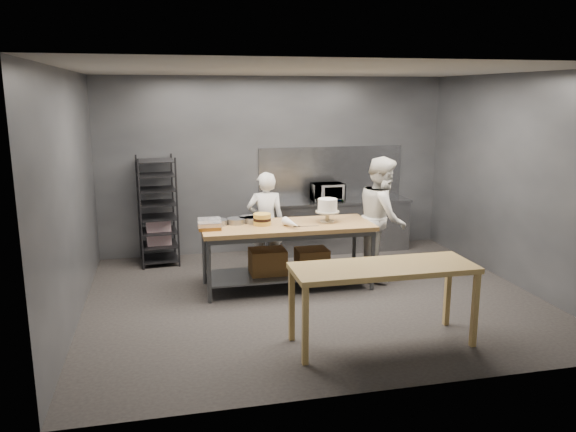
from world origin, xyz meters
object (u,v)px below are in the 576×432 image
(speed_rack, at_px, (158,212))
(chef_behind, at_px, (266,223))
(chef_right, at_px, (382,218))
(frosted_cake_stand, at_px, (328,207))
(near_counter, at_px, (383,273))
(microwave, at_px, (327,192))
(work_table, at_px, (287,248))
(layer_cake, at_px, (262,219))

(speed_rack, xyz_separation_m, chef_behind, (1.61, -0.85, -0.07))
(chef_right, height_order, frosted_cake_stand, chef_right)
(chef_behind, bearing_deg, near_counter, 111.94)
(microwave, bearing_deg, work_table, -123.37)
(work_table, xyz_separation_m, near_counter, (0.61, -2.06, 0.24))
(work_table, xyz_separation_m, layer_cake, (-0.35, 0.02, 0.43))
(work_table, xyz_separation_m, microwave, (1.09, 1.65, 0.48))
(work_table, relative_size, speed_rack, 1.37)
(microwave, bearing_deg, layer_cake, -131.43)
(work_table, distance_m, microwave, 2.03)
(layer_cake, bearing_deg, chef_behind, 75.56)
(chef_behind, relative_size, frosted_cake_stand, 4.61)
(speed_rack, relative_size, layer_cake, 7.12)
(near_counter, height_order, chef_right, chef_right)
(work_table, height_order, microwave, microwave)
(chef_behind, relative_size, chef_right, 0.86)
(chef_behind, bearing_deg, layer_cake, 81.95)
(chef_behind, relative_size, microwave, 2.89)
(near_counter, bearing_deg, layer_cake, 114.59)
(chef_behind, height_order, layer_cake, chef_behind)
(work_table, relative_size, microwave, 4.43)
(chef_right, bearing_deg, layer_cake, 112.54)
(chef_behind, distance_m, layer_cake, 0.75)
(speed_rack, bearing_deg, microwave, 1.60)
(near_counter, relative_size, chef_behind, 1.28)
(chef_behind, xyz_separation_m, microwave, (1.26, 0.93, 0.27))
(work_table, bearing_deg, microwave, 56.63)
(frosted_cake_stand, bearing_deg, microwave, 73.26)
(chef_right, xyz_separation_m, microwave, (-0.39, 1.53, 0.14))
(frosted_cake_stand, xyz_separation_m, layer_cake, (-0.94, 0.02, -0.14))
(near_counter, distance_m, frosted_cake_stand, 2.09)
(work_table, xyz_separation_m, speed_rack, (-1.78, 1.57, 0.28))
(frosted_cake_stand, bearing_deg, chef_behind, 136.46)
(chef_behind, bearing_deg, work_table, 109.56)
(microwave, distance_m, frosted_cake_stand, 1.73)
(chef_right, bearing_deg, chef_behind, 89.41)
(chef_behind, distance_m, microwave, 1.59)
(near_counter, distance_m, layer_cake, 2.30)
(near_counter, xyz_separation_m, chef_behind, (-0.77, 2.78, -0.03))
(near_counter, height_order, speed_rack, speed_rack)
(speed_rack, relative_size, frosted_cake_stand, 5.15)
(work_table, bearing_deg, layer_cake, 176.05)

